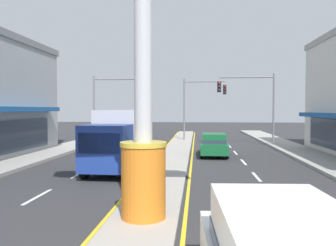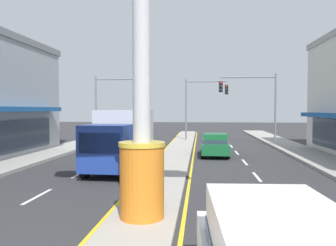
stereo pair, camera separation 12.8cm
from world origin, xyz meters
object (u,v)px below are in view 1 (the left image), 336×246
traffic_light_left_side (113,97)px  sedan_mid_left_lane (214,144)px  traffic_light_median_far (199,99)px  traffic_light_right_side (253,97)px  district_sign (143,73)px  box_truck_far_right_lane (121,137)px

traffic_light_left_side → sedan_mid_left_lane: size_ratio=1.43×
traffic_light_left_side → traffic_light_median_far: bearing=22.6°
traffic_light_right_side → traffic_light_median_far: (-4.51, 4.22, -0.05)m
traffic_light_left_side → sedan_mid_left_lane: (8.82, -7.32, -3.46)m
district_sign → sedan_mid_left_lane: (2.62, 13.81, -3.38)m
traffic_light_left_side → traffic_light_right_side: 12.45m
district_sign → traffic_light_left_side: (-6.21, 21.12, 0.08)m
traffic_light_left_side → traffic_light_median_far: 8.56m
district_sign → box_truck_far_right_lane: (-2.55, 8.47, -2.48)m
traffic_light_left_side → box_truck_far_right_lane: size_ratio=0.89×
traffic_light_left_side → traffic_light_right_side: size_ratio=1.00×
sedan_mid_left_lane → traffic_light_right_side: bearing=60.7°
district_sign → sedan_mid_left_lane: bearing=79.3°
traffic_light_left_side → traffic_light_median_far: size_ratio=1.00×
district_sign → traffic_light_right_side: district_sign is taller
box_truck_far_right_lane → traffic_light_left_side: bearing=106.1°
box_truck_far_right_lane → traffic_light_right_side: bearing=53.2°
district_sign → sedan_mid_left_lane: district_sign is taller
traffic_light_median_far → sedan_mid_left_lane: bearing=-85.0°
district_sign → traffic_light_right_side: size_ratio=1.33×
district_sign → traffic_light_right_side: bearing=72.9°
traffic_light_right_side → sedan_mid_left_lane: size_ratio=1.43×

